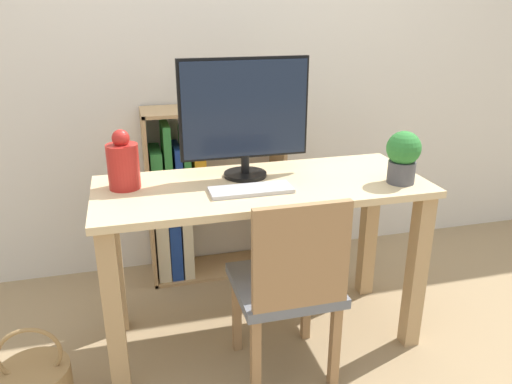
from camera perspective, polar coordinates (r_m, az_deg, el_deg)
The scene contains 9 objects.
ground_plane at distance 2.44m, azimuth 0.63°, elevation -15.94°, with size 10.00×10.00×0.00m, color #997F5B.
wall_back at distance 2.79m, azimuth -4.13°, elevation 17.42°, with size 8.00×0.05×2.60m.
desk at distance 2.14m, azimuth 0.69°, elevation -2.99°, with size 1.38×0.56×0.76m.
monitor at distance 2.10m, azimuth -1.31°, elevation 9.03°, with size 0.55×0.19×0.50m.
keyboard at distance 1.98m, azimuth -0.57°, elevation 0.24°, with size 0.33×0.12×0.02m.
vase at distance 2.07m, azimuth -14.94°, elevation 3.15°, with size 0.13×0.13×0.24m.
potted_plant at distance 2.14m, azimuth 16.45°, elevation 4.04°, with size 0.14×0.14×0.22m.
chair at distance 1.97m, azimuth 3.84°, elevation -10.37°, with size 0.40×0.40×0.82m.
bookshelf at distance 2.77m, azimuth -7.42°, elevation -0.85°, with size 0.74×0.28×0.95m.
Camera 1 is at (-0.53, -1.89, 1.46)m, focal length 35.00 mm.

